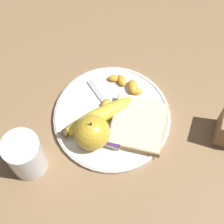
# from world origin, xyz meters

# --- Properties ---
(ground_plane) EXTENTS (3.00, 3.00, 0.00)m
(ground_plane) POSITION_xyz_m (0.00, 0.00, 0.00)
(ground_plane) COLOR olive
(plate) EXTENTS (0.25, 0.25, 0.01)m
(plate) POSITION_xyz_m (0.00, 0.00, 0.01)
(plate) COLOR silver
(plate) RESTS_ON ground_plane
(juice_glass) EXTENTS (0.07, 0.07, 0.10)m
(juice_glass) POSITION_xyz_m (-0.15, 0.13, 0.05)
(juice_glass) COLOR silver
(juice_glass) RESTS_ON ground_plane
(apple) EXTENTS (0.07, 0.07, 0.08)m
(apple) POSITION_xyz_m (-0.06, 0.02, 0.05)
(apple) COLOR gold
(apple) RESTS_ON plate
(banana) EXTENTS (0.15, 0.14, 0.03)m
(banana) POSITION_xyz_m (-0.02, 0.03, 0.03)
(banana) COLOR yellow
(banana) RESTS_ON plate
(bread_slice) EXTENTS (0.13, 0.12, 0.02)m
(bread_slice) POSITION_xyz_m (-0.01, -0.06, 0.02)
(bread_slice) COLOR tan
(bread_slice) RESTS_ON plate
(fork) EXTENTS (0.12, 0.14, 0.00)m
(fork) POSITION_xyz_m (0.01, 0.00, 0.01)
(fork) COLOR #B2B2B7
(fork) RESTS_ON plate
(jam_packet) EXTENTS (0.04, 0.03, 0.02)m
(jam_packet) POSITION_xyz_m (-0.05, -0.02, 0.02)
(jam_packet) COLOR silver
(jam_packet) RESTS_ON plate
(orange_segment_0) EXTENTS (0.02, 0.03, 0.01)m
(orange_segment_0) POSITION_xyz_m (0.07, -0.03, 0.02)
(orange_segment_0) COLOR #F9A32D
(orange_segment_0) RESTS_ON plate
(orange_segment_1) EXTENTS (0.04, 0.03, 0.02)m
(orange_segment_1) POSITION_xyz_m (0.08, -0.02, 0.02)
(orange_segment_1) COLOR #F9A32D
(orange_segment_1) RESTS_ON plate
(orange_segment_2) EXTENTS (0.03, 0.02, 0.01)m
(orange_segment_2) POSITION_xyz_m (0.02, 0.02, 0.02)
(orange_segment_2) COLOR #F9A32D
(orange_segment_2) RESTS_ON plate
(orange_segment_3) EXTENTS (0.03, 0.03, 0.02)m
(orange_segment_3) POSITION_xyz_m (0.09, 0.01, 0.02)
(orange_segment_3) COLOR #F9A32D
(orange_segment_3) RESTS_ON plate
(orange_segment_4) EXTENTS (0.02, 0.03, 0.01)m
(orange_segment_4) POSITION_xyz_m (0.09, 0.02, 0.02)
(orange_segment_4) COLOR #F9A32D
(orange_segment_4) RESTS_ON plate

